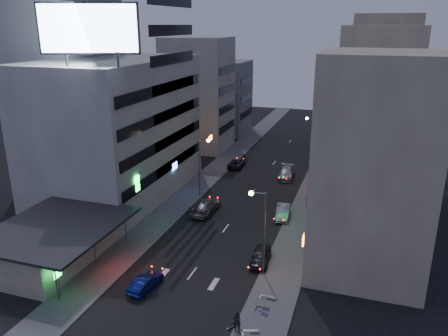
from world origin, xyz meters
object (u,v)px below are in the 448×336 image
at_px(parked_car_right_mid, 283,212).
at_px(scooter_black_b, 271,303).
at_px(road_car_blue, 146,282).
at_px(scooter_black_a, 245,325).
at_px(person, 237,321).
at_px(parked_car_right_near, 261,256).
at_px(scooter_silver_a, 259,323).
at_px(road_car_silver, 206,206).
at_px(parked_car_left, 236,163).
at_px(scooter_silver_b, 277,291).
at_px(scooter_blue, 270,309).
at_px(parked_car_right_far, 286,173).

bearing_deg(parked_car_right_mid, scooter_black_b, -88.54).
relative_size(road_car_blue, scooter_black_a, 2.23).
bearing_deg(scooter_black_a, person, 124.04).
relative_size(parked_car_right_near, road_car_blue, 1.09).
bearing_deg(scooter_silver_a, road_car_silver, 11.47).
bearing_deg(parked_car_left, road_car_silver, 91.88).
bearing_deg(scooter_silver_b, scooter_black_a, 167.24).
distance_m(road_car_silver, scooter_black_b, 20.34).
height_order(parked_car_right_mid, scooter_black_a, parked_car_right_mid).
distance_m(road_car_silver, scooter_black_a, 22.55).
xyz_separation_m(person, scooter_blue, (1.94, 2.64, -0.35)).
xyz_separation_m(parked_car_right_mid, person, (0.72, -21.41, 0.25)).
distance_m(parked_car_right_far, road_car_blue, 33.34).
bearing_deg(parked_car_right_near, road_car_silver, 130.08).
relative_size(parked_car_left, scooter_black_b, 2.67).
bearing_deg(parked_car_right_mid, parked_car_left, 116.27).
height_order(parked_car_left, scooter_silver_b, scooter_silver_b).
bearing_deg(parked_car_right_far, parked_car_left, 157.91).
distance_m(road_car_blue, scooter_blue, 11.15).
bearing_deg(scooter_blue, scooter_silver_b, 17.93).
bearing_deg(scooter_silver_b, road_car_silver, 41.85).
height_order(scooter_black_a, scooter_black_b, scooter_black_a).
relative_size(parked_car_left, person, 2.72).
relative_size(parked_car_left, parked_car_right_far, 0.88).
xyz_separation_m(parked_car_right_mid, parked_car_right_far, (-2.28, 14.23, 0.05)).
bearing_deg(parked_car_right_far, parked_car_right_near, -89.72).
xyz_separation_m(parked_car_left, road_car_blue, (2.45, -35.43, -0.00)).
height_order(parked_car_right_mid, parked_car_right_far, parked_car_right_far).
relative_size(scooter_black_a, scooter_black_b, 1.01).
bearing_deg(scooter_black_b, person, 150.77).
bearing_deg(scooter_black_a, parked_car_right_near, 30.43).
xyz_separation_m(parked_car_right_near, scooter_silver_a, (2.25, -9.72, 0.00)).
relative_size(person, scooter_black_a, 0.97).
height_order(parked_car_left, scooter_black_a, parked_car_left).
height_order(parked_car_right_far, road_car_blue, parked_car_right_far).
bearing_deg(scooter_silver_b, parked_car_right_mid, 12.35).
distance_m(parked_car_left, scooter_silver_b, 35.96).
xyz_separation_m(parked_car_right_mid, parked_car_left, (-10.93, 16.90, -0.07)).
distance_m(road_car_blue, scooter_black_b, 11.05).
distance_m(parked_car_right_near, road_car_blue, 11.31).
relative_size(person, scooter_black_b, 0.98).
height_order(road_car_blue, scooter_silver_a, scooter_silver_a).
distance_m(parked_car_right_far, scooter_silver_a, 35.32).
height_order(parked_car_left, road_car_blue, same).
height_order(parked_car_right_far, scooter_silver_b, parked_car_right_far).
height_order(parked_car_right_far, scooter_black_b, parked_car_right_far).
relative_size(parked_car_right_mid, person, 2.56).
xyz_separation_m(parked_car_right_far, scooter_black_a, (3.62, -35.51, -0.11)).
bearing_deg(scooter_black_b, scooter_blue, -173.85).
relative_size(road_car_blue, scooter_black_b, 2.25).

